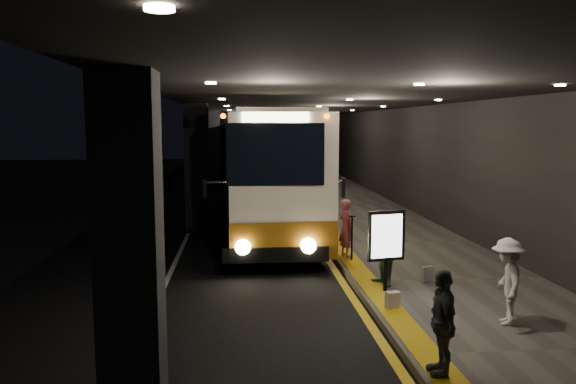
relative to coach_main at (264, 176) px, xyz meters
name	(u,v)px	position (x,y,z in m)	size (l,w,h in m)	color
ground	(242,257)	(-0.81, -4.11, -1.92)	(90.00, 90.00, 0.00)	black
lane_line_white	(192,226)	(-2.61, 0.89, -1.92)	(0.12, 50.00, 0.01)	silver
kerb_stripe_yellow	(305,224)	(1.54, 0.89, -1.92)	(0.18, 50.00, 0.01)	gold
sidewalk	(368,222)	(3.94, 0.89, -1.85)	(4.50, 50.00, 0.15)	#514C44
tactile_strip	(318,220)	(2.04, 0.89, -1.76)	(0.50, 50.00, 0.01)	gold
terminal_wall	(429,143)	(6.19, 0.89, 1.08)	(0.10, 50.00, 6.00)	black
support_columns	(197,168)	(-2.31, -0.11, 0.28)	(0.80, 24.80, 4.40)	black
canopy	(309,99)	(1.69, 0.89, 2.68)	(9.00, 50.00, 0.40)	black
coach_main	(264,176)	(0.00, 0.00, 0.00)	(3.07, 12.91, 4.00)	beige
coach_second	(254,159)	(-0.02, 11.85, -0.14)	(2.59, 11.82, 3.71)	beige
passenger_boarding	(346,228)	(1.99, -4.86, -0.98)	(0.57, 0.38, 1.57)	#B9566B
passenger_waiting_green	(382,250)	(2.26, -7.67, -0.97)	(0.78, 0.48, 1.60)	#417646
passenger_waiting_white	(507,281)	(3.88, -10.19, -0.99)	(1.01, 0.47, 1.56)	beige
passenger_waiting_grey	(442,322)	(1.99, -12.05, -1.00)	(0.90, 0.46, 1.54)	#57565C
bag_polka	(427,274)	(3.37, -7.42, -1.60)	(0.29, 0.12, 0.35)	black
bag_plain	(393,300)	(2.09, -9.18, -1.61)	(0.26, 0.15, 0.33)	#B1A8A6
info_sign	(386,237)	(2.23, -8.08, -0.59)	(0.83, 0.27, 1.75)	black
stanchion_post	(352,238)	(2.07, -5.28, -1.18)	(0.05, 0.05, 1.17)	black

